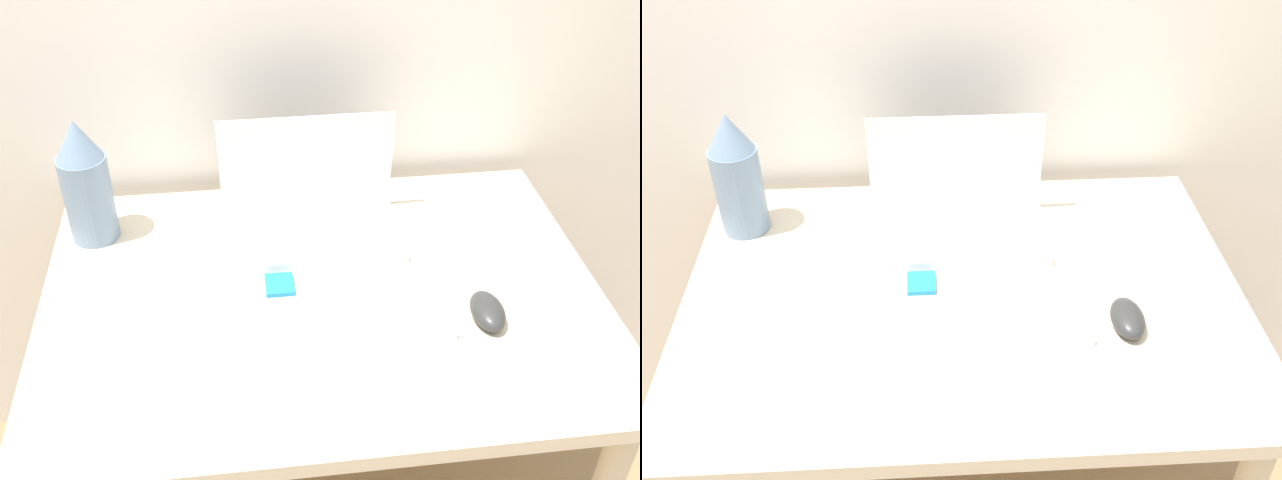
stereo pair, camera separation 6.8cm
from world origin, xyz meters
TOP-DOWN VIEW (x-y plane):
  - desk at (0.00, 0.37)m, footprint 1.01×0.74m
  - laptop at (0.00, 0.57)m, footprint 0.35×0.21m
  - keyboard at (-0.00, 0.25)m, footprint 0.42×0.19m
  - mouse at (0.27, 0.26)m, footprint 0.06×0.10m
  - vase at (-0.43, 0.60)m, footprint 0.09×0.09m
  - mp3_player at (-0.08, 0.39)m, footprint 0.05×0.06m

SIDE VIEW (x-z plane):
  - desk at x=0.00m, z-range 0.26..0.98m
  - mp3_player at x=-0.08m, z-range 0.72..0.73m
  - keyboard at x=0.00m, z-range 0.72..0.74m
  - mouse at x=0.27m, z-range 0.72..0.76m
  - laptop at x=0.00m, z-range 0.66..0.88m
  - vase at x=-0.43m, z-range 0.72..0.97m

